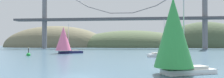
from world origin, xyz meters
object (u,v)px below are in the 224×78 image
Objects in this scene: sailboat_green_sail at (174,34)px; channel_buoy at (28,55)px; sailboat_pink_spinnaker at (64,39)px; sailboat_navy_sail at (179,44)px; sailboat_red_spinnaker at (169,39)px.

sailboat_green_sail is 3.65× the size of channel_buoy.
channel_buoy is (-33.62, 29.72, -4.40)m from sailboat_green_sail.
channel_buoy is (-5.95, -12.36, -4.36)m from sailboat_pink_spinnaker.
sailboat_red_spinnaker is (-0.91, 6.94, 1.04)m from sailboat_navy_sail.
sailboat_pink_spinnaker reaches higher than sailboat_green_sail.
sailboat_navy_sail is at bearing 76.08° from sailboat_green_sail.
sailboat_navy_sail is at bearing -9.74° from channel_buoy.
sailboat_navy_sail is 7.08m from sailboat_red_spinnaker.
sailboat_green_sail is (-4.79, -29.91, 0.22)m from sailboat_red_spinnaker.
sailboat_green_sail is at bearing -41.47° from channel_buoy.
sailboat_navy_sail reaches higher than channel_buoy.
channel_buoy is at bearing 138.53° from sailboat_green_sail.
sailboat_green_sail is 45.09m from channel_buoy.
sailboat_red_spinnaker is 34.67m from sailboat_pink_spinnaker.
sailboat_red_spinnaker is at bearing 97.43° from sailboat_navy_sail.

